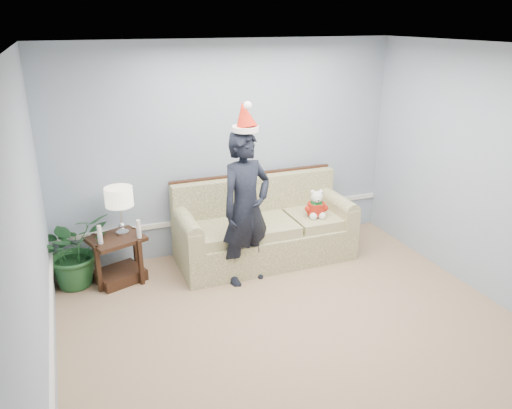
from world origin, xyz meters
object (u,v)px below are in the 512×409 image
object	(u,v)px
sofa	(263,230)
side_table	(118,264)
table_lamp	(119,199)
houseplant	(74,250)
man	(246,209)
teddy_bear	(317,207)

from	to	relation	value
sofa	side_table	xyz separation A→B (m)	(-1.82, 0.02, -0.15)
sofa	table_lamp	distance (m)	1.84
side_table	table_lamp	world-z (taller)	table_lamp
houseplant	man	world-z (taller)	man
man	table_lamp	bearing A→B (deg)	138.32
sofa	teddy_bear	bearing A→B (deg)	-18.78
table_lamp	houseplant	xyz separation A→B (m)	(-0.56, 0.02, -0.56)
sofa	man	xyz separation A→B (m)	(-0.41, -0.49, 0.53)
table_lamp	man	distance (m)	1.45
side_table	houseplant	distance (m)	0.52
houseplant	teddy_bear	size ratio (longest dim) A/B	2.38
teddy_bear	sofa	bearing A→B (deg)	174.82
table_lamp	man	bearing A→B (deg)	-23.86
houseplant	teddy_bear	bearing A→B (deg)	-6.48
table_lamp	teddy_bear	bearing A→B (deg)	-7.46
side_table	man	bearing A→B (deg)	-19.94
houseplant	side_table	bearing A→B (deg)	-11.44
man	sofa	bearing A→B (deg)	32.44
sofa	houseplant	distance (m)	2.29
side_table	teddy_bear	distance (m)	2.52
man	houseplant	bearing A→B (deg)	144.28
table_lamp	teddy_bear	world-z (taller)	table_lamp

